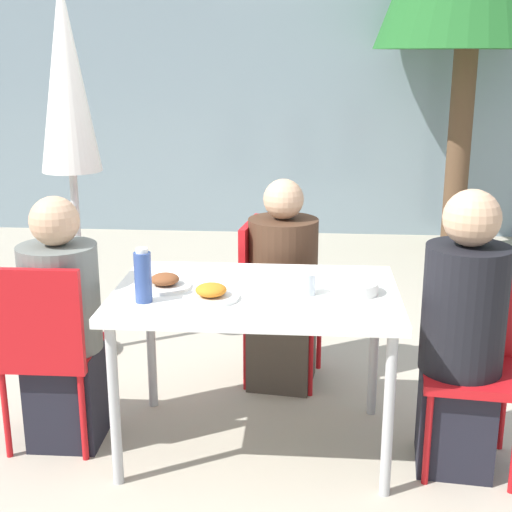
{
  "coord_description": "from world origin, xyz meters",
  "views": [
    {
      "loc": [
        0.22,
        -2.86,
        1.7
      ],
      "look_at": [
        0.0,
        0.0,
        0.89
      ],
      "focal_mm": 50.0,
      "sensor_mm": 36.0,
      "label": 1
    }
  ],
  "objects_px": {
    "drinking_cup": "(307,284)",
    "closed_umbrella": "(67,94)",
    "person_right": "(462,341)",
    "bottle": "(143,276)",
    "chair_far": "(269,289)",
    "person_left": "(63,330)",
    "person_far": "(283,292)",
    "chair_right": "(471,348)",
    "chair_left": "(46,342)",
    "salad_bowl": "(356,287)"
  },
  "relations": [
    {
      "from": "drinking_cup",
      "to": "chair_far",
      "type": "bearing_deg",
      "value": 104.85
    },
    {
      "from": "chair_far",
      "to": "person_far",
      "type": "relative_size",
      "value": 0.78
    },
    {
      "from": "chair_far",
      "to": "salad_bowl",
      "type": "xyz_separation_m",
      "value": [
        0.4,
        -0.71,
        0.25
      ]
    },
    {
      "from": "person_left",
      "to": "closed_umbrella",
      "type": "bearing_deg",
      "value": 103.26
    },
    {
      "from": "chair_far",
      "to": "chair_right",
      "type": "bearing_deg",
      "value": 58.77
    },
    {
      "from": "chair_left",
      "to": "chair_right",
      "type": "height_order",
      "value": "same"
    },
    {
      "from": "person_far",
      "to": "drinking_cup",
      "type": "bearing_deg",
      "value": 18.18
    },
    {
      "from": "person_far",
      "to": "closed_umbrella",
      "type": "distance_m",
      "value": 1.57
    },
    {
      "from": "chair_right",
      "to": "closed_umbrella",
      "type": "xyz_separation_m",
      "value": [
        -2.0,
        0.99,
        0.99
      ]
    },
    {
      "from": "bottle",
      "to": "drinking_cup",
      "type": "relative_size",
      "value": 2.49
    },
    {
      "from": "closed_umbrella",
      "to": "person_left",
      "type": "bearing_deg",
      "value": -76.24
    },
    {
      "from": "person_left",
      "to": "drinking_cup",
      "type": "xyz_separation_m",
      "value": [
        1.07,
        -0.03,
        0.25
      ]
    },
    {
      "from": "chair_left",
      "to": "person_left",
      "type": "bearing_deg",
      "value": 58.06
    },
    {
      "from": "closed_umbrella",
      "to": "bottle",
      "type": "xyz_separation_m",
      "value": [
        0.65,
        -1.15,
        -0.65
      ]
    },
    {
      "from": "person_far",
      "to": "person_left",
      "type": "bearing_deg",
      "value": -47.35
    },
    {
      "from": "person_left",
      "to": "chair_far",
      "type": "distance_m",
      "value": 1.13
    },
    {
      "from": "chair_left",
      "to": "person_right",
      "type": "height_order",
      "value": "person_right"
    },
    {
      "from": "person_left",
      "to": "chair_left",
      "type": "bearing_deg",
      "value": -121.94
    },
    {
      "from": "chair_far",
      "to": "bottle",
      "type": "height_order",
      "value": "bottle"
    },
    {
      "from": "chair_left",
      "to": "closed_umbrella",
      "type": "bearing_deg",
      "value": 99.68
    },
    {
      "from": "person_left",
      "to": "person_right",
      "type": "height_order",
      "value": "person_right"
    },
    {
      "from": "person_far",
      "to": "chair_left",
      "type": "bearing_deg",
      "value": -45.58
    },
    {
      "from": "person_right",
      "to": "chair_right",
      "type": "bearing_deg",
      "value": -121.94
    },
    {
      "from": "chair_right",
      "to": "person_right",
      "type": "xyz_separation_m",
      "value": [
        -0.06,
        -0.07,
        0.06
      ]
    },
    {
      "from": "bottle",
      "to": "salad_bowl",
      "type": "xyz_separation_m",
      "value": [
        0.86,
        0.17,
        -0.08
      ]
    },
    {
      "from": "person_left",
      "to": "bottle",
      "type": "height_order",
      "value": "person_left"
    },
    {
      "from": "closed_umbrella",
      "to": "person_far",
      "type": "bearing_deg",
      "value": -15.19
    },
    {
      "from": "chair_left",
      "to": "bottle",
      "type": "xyz_separation_m",
      "value": [
        0.46,
        -0.09,
        0.34
      ]
    },
    {
      "from": "chair_far",
      "to": "bottle",
      "type": "bearing_deg",
      "value": -19.37
    },
    {
      "from": "person_far",
      "to": "drinking_cup",
      "type": "distance_m",
      "value": 0.75
    },
    {
      "from": "salad_bowl",
      "to": "person_far",
      "type": "bearing_deg",
      "value": 116.72
    },
    {
      "from": "drinking_cup",
      "to": "closed_umbrella",
      "type": "bearing_deg",
      "value": 142.36
    },
    {
      "from": "chair_left",
      "to": "chair_right",
      "type": "distance_m",
      "value": 1.81
    },
    {
      "from": "person_right",
      "to": "salad_bowl",
      "type": "distance_m",
      "value": 0.48
    },
    {
      "from": "person_right",
      "to": "drinking_cup",
      "type": "relative_size",
      "value": 13.37
    },
    {
      "from": "chair_left",
      "to": "chair_far",
      "type": "height_order",
      "value": "same"
    },
    {
      "from": "closed_umbrella",
      "to": "drinking_cup",
      "type": "height_order",
      "value": "closed_umbrella"
    },
    {
      "from": "bottle",
      "to": "chair_left",
      "type": "bearing_deg",
      "value": 168.52
    },
    {
      "from": "drinking_cup",
      "to": "salad_bowl",
      "type": "height_order",
      "value": "drinking_cup"
    },
    {
      "from": "chair_right",
      "to": "person_far",
      "type": "bearing_deg",
      "value": -32.81
    },
    {
      "from": "chair_right",
      "to": "salad_bowl",
      "type": "bearing_deg",
      "value": 4.9
    },
    {
      "from": "person_far",
      "to": "drinking_cup",
      "type": "xyz_separation_m",
      "value": [
        0.13,
        -0.69,
        0.27
      ]
    },
    {
      "from": "person_right",
      "to": "chair_far",
      "type": "distance_m",
      "value": 1.16
    },
    {
      "from": "chair_left",
      "to": "chair_right",
      "type": "relative_size",
      "value": 1.0
    },
    {
      "from": "person_left",
      "to": "person_far",
      "type": "distance_m",
      "value": 1.15
    },
    {
      "from": "chair_left",
      "to": "salad_bowl",
      "type": "distance_m",
      "value": 1.35
    },
    {
      "from": "chair_right",
      "to": "salad_bowl",
      "type": "xyz_separation_m",
      "value": [
        -0.49,
        0.01,
        0.25
      ]
    },
    {
      "from": "drinking_cup",
      "to": "salad_bowl",
      "type": "distance_m",
      "value": 0.21
    },
    {
      "from": "person_far",
      "to": "salad_bowl",
      "type": "height_order",
      "value": "person_far"
    },
    {
      "from": "bottle",
      "to": "person_left",
      "type": "bearing_deg",
      "value": 157.06
    }
  ]
}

